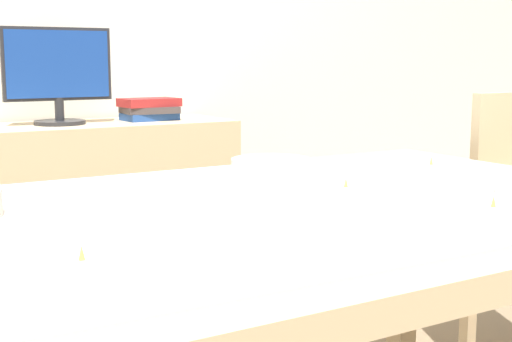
% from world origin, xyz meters
% --- Properties ---
extents(dining_table, '(1.79, 1.04, 0.75)m').
position_xyz_m(dining_table, '(0.00, 0.00, 0.67)').
color(dining_table, silver).
rests_on(dining_table, ground).
extents(sideboard, '(1.41, 0.44, 0.79)m').
position_xyz_m(sideboard, '(0.00, 1.55, 0.40)').
color(sideboard, '#D1B284').
rests_on(sideboard, ground).
extents(computer_monitor, '(0.42, 0.20, 0.38)m').
position_xyz_m(computer_monitor, '(0.01, 1.55, 0.98)').
color(computer_monitor, '#262628').
rests_on(computer_monitor, sideboard).
extents(book_stack, '(0.24, 0.18, 0.09)m').
position_xyz_m(book_stack, '(0.38, 1.55, 0.84)').
color(book_stack, '#23478C').
rests_on(book_stack, sideboard).
extents(plate_stack, '(0.21, 0.21, 0.04)m').
position_xyz_m(plate_stack, '(0.22, 0.31, 0.77)').
color(plate_stack, silver).
rests_on(plate_stack, dining_table).
extents(tealight_left_edge, '(0.04, 0.04, 0.04)m').
position_xyz_m(tealight_left_edge, '(0.62, 0.14, 0.76)').
color(tealight_left_edge, silver).
rests_on(tealight_left_edge, dining_table).
extents(tealight_near_cakes, '(0.04, 0.04, 0.04)m').
position_xyz_m(tealight_near_cakes, '(0.32, -0.34, 0.76)').
color(tealight_near_cakes, silver).
rests_on(tealight_near_cakes, dining_table).
extents(tealight_right_edge, '(0.04, 0.04, 0.04)m').
position_xyz_m(tealight_right_edge, '(-0.48, -0.29, 0.76)').
color(tealight_right_edge, silver).
rests_on(tealight_right_edge, dining_table).
extents(tealight_centre, '(0.04, 0.04, 0.04)m').
position_xyz_m(tealight_centre, '(0.21, -0.02, 0.76)').
color(tealight_centre, silver).
rests_on(tealight_centre, dining_table).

